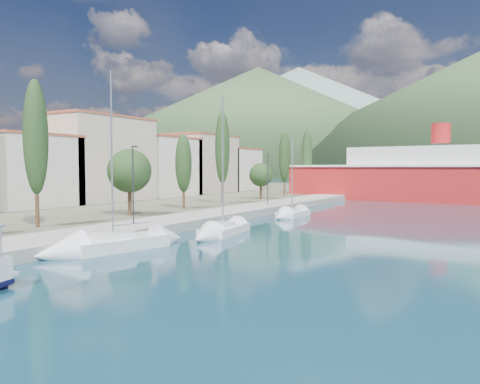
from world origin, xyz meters
The scene contains 9 objects.
ground centered at (0.00, 120.00, 0.00)m, with size 1400.00×1400.00×0.00m, color #133849.
quay centered at (-9.00, 26.00, 0.40)m, with size 5.00×88.00×0.80m, color gray.
land_strip centered at (-47.00, 36.00, 0.35)m, with size 70.00×148.00×0.70m, color #565644.
town_buildings centered at (-32.00, 36.91, 5.57)m, with size 9.20×69.20×11.30m.
tree_row centered at (-14.59, 30.50, 6.04)m, with size 4.07×63.23×11.37m.
lamp_posts centered at (-9.00, 13.92, 4.08)m, with size 0.15×44.66×6.06m.
sailboat_near centered at (-5.72, 5.69, 0.32)m, with size 4.49×8.82×12.16m.
sailboat_mid centered at (-2.83, 15.09, 0.28)m, with size 3.22×8.17×11.44m.
sailboat_far centered at (-3.59, 29.97, 0.27)m, with size 2.05×6.40×9.40m.
Camera 1 is at (16.04, -13.89, 5.19)m, focal length 35.00 mm.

